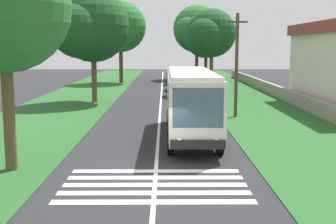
# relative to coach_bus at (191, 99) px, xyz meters

# --- Properties ---
(ground) EXTENTS (160.00, 160.00, 0.00)m
(ground) POSITION_rel_coach_bus_xyz_m (-6.88, 1.80, -2.15)
(ground) COLOR #262628
(grass_verge_left) EXTENTS (120.00, 8.00, 0.04)m
(grass_verge_left) POSITION_rel_coach_bus_xyz_m (8.12, 10.00, -2.13)
(grass_verge_left) COLOR #235623
(grass_verge_left) RESTS_ON ground
(grass_verge_right) EXTENTS (120.00, 8.00, 0.04)m
(grass_verge_right) POSITION_rel_coach_bus_xyz_m (8.12, -6.40, -2.13)
(grass_verge_right) COLOR #235623
(grass_verge_right) RESTS_ON ground
(centre_line) EXTENTS (110.00, 0.16, 0.01)m
(centre_line) POSITION_rel_coach_bus_xyz_m (8.12, 1.80, -2.14)
(centre_line) COLOR silver
(centre_line) RESTS_ON ground
(coach_bus) EXTENTS (11.16, 2.62, 3.73)m
(coach_bus) POSITION_rel_coach_bus_xyz_m (0.00, 0.00, 0.00)
(coach_bus) COLOR silver
(coach_bus) RESTS_ON ground
(zebra_crossing) EXTENTS (4.05, 6.80, 0.01)m
(zebra_crossing) POSITION_rel_coach_bus_xyz_m (-8.48, 1.80, -2.14)
(zebra_crossing) COLOR silver
(zebra_crossing) RESTS_ON ground
(trailing_car_0) EXTENTS (4.30, 1.78, 1.43)m
(trailing_car_0) POSITION_rel_coach_bus_xyz_m (20.52, -0.20, -1.48)
(trailing_car_0) COLOR #B7A893
(trailing_car_0) RESTS_ON ground
(trailing_car_1) EXTENTS (4.30, 1.78, 1.43)m
(trailing_car_1) POSITION_rel_coach_bus_xyz_m (26.20, 0.16, -1.48)
(trailing_car_1) COLOR #B21E1E
(trailing_car_1) RESTS_ON ground
(trailing_car_2) EXTENTS (4.30, 1.78, 1.43)m
(trailing_car_2) POSITION_rel_coach_bus_xyz_m (35.55, 0.04, -1.48)
(trailing_car_2) COLOR #145933
(trailing_car_2) RESTS_ON ground
(roadside_tree_left_0) EXTENTS (7.93, 6.98, 11.19)m
(roadside_tree_left_0) POSITION_rel_coach_bus_xyz_m (36.70, 7.63, 5.43)
(roadside_tree_left_0) COLOR #4C3826
(roadside_tree_left_0) RESTS_ON grass_verge_left
(roadside_tree_left_1) EXTENTS (7.73, 6.56, 10.06)m
(roadside_tree_left_1) POSITION_rel_coach_bus_xyz_m (15.31, 8.05, 4.54)
(roadside_tree_left_1) COLOR brown
(roadside_tree_left_1) RESTS_ON grass_verge_left
(roadside_tree_right_0) EXTENTS (7.67, 6.26, 9.64)m
(roadside_tree_right_0) POSITION_rel_coach_bus_xyz_m (37.02, -4.10, 4.22)
(roadside_tree_right_0) COLOR #3D2D1E
(roadside_tree_right_0) RESTS_ON grass_verge_right
(roadside_tree_right_1) EXTENTS (6.31, 5.31, 9.02)m
(roadside_tree_right_1) POSITION_rel_coach_bus_xyz_m (23.25, -3.40, 4.16)
(roadside_tree_right_1) COLOR brown
(roadside_tree_right_1) RESTS_ON grass_verge_right
(roadside_tree_right_2) EXTENTS (9.02, 7.34, 11.34)m
(roadside_tree_right_2) POSITION_rel_coach_bus_xyz_m (44.65, -3.34, 5.34)
(roadside_tree_right_2) COLOR #3D2D1E
(roadside_tree_right_2) RESTS_ON grass_verge_right
(utility_pole) EXTENTS (0.24, 1.40, 7.31)m
(utility_pole) POSITION_rel_coach_bus_xyz_m (7.05, -3.66, 1.69)
(utility_pole) COLOR #473828
(utility_pole) RESTS_ON grass_verge_right
(roadside_wall) EXTENTS (70.00, 0.40, 1.13)m
(roadside_wall) POSITION_rel_coach_bus_xyz_m (13.12, -9.80, -1.54)
(roadside_wall) COLOR gray
(roadside_wall) RESTS_ON grass_verge_right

